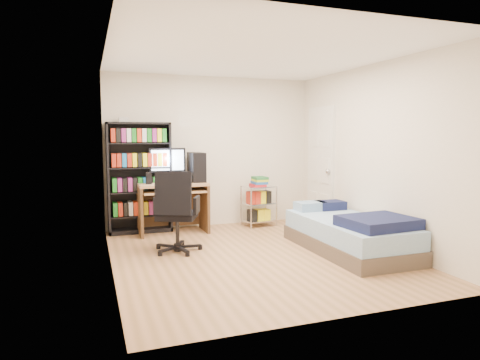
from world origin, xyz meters
name	(u,v)px	position (x,y,z in m)	size (l,w,h in m)	color
room	(255,158)	(0.00, 0.00, 1.25)	(3.58, 4.08, 2.58)	#AC7C56
media_shelf	(139,176)	(-1.22, 1.84, 0.89)	(0.97, 0.32, 1.80)	black
computer_desk	(179,187)	(-0.64, 1.68, 0.72)	(1.06, 0.61, 1.33)	#A27F53
office_chair	(177,226)	(-0.91, 0.49, 0.34)	(0.84, 0.84, 1.08)	black
wire_cart	(259,194)	(0.72, 1.65, 0.54)	(0.56, 0.44, 0.83)	silver
bed	(350,233)	(1.25, -0.24, 0.24)	(0.97, 1.93, 0.55)	#51453C
door	(321,167)	(1.72, 1.35, 1.00)	(0.12, 0.80, 2.00)	silver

